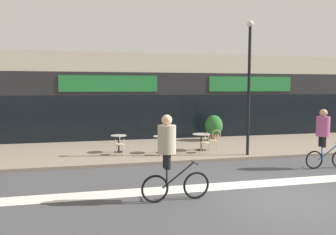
% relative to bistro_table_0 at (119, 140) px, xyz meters
% --- Properties ---
extents(ground_plane, '(120.00, 120.00, 0.00)m').
position_rel_bistro_table_0_xyz_m(ground_plane, '(3.81, -6.69, -0.64)').
color(ground_plane, '#424244').
extents(sidewalk_slab, '(40.00, 5.50, 0.12)m').
position_rel_bistro_table_0_xyz_m(sidewalk_slab, '(3.81, 0.56, -0.58)').
color(sidewalk_slab, gray).
rests_on(sidewalk_slab, ground).
extents(storefront_facade, '(40.00, 4.06, 4.76)m').
position_rel_bistro_table_0_xyz_m(storefront_facade, '(3.81, 5.26, 1.73)').
color(storefront_facade, beige).
rests_on(storefront_facade, ground).
extents(bike_lane_stripe, '(36.00, 0.70, 0.01)m').
position_rel_bistro_table_0_xyz_m(bike_lane_stripe, '(3.81, -5.28, -0.64)').
color(bike_lane_stripe, silver).
rests_on(bike_lane_stripe, ground).
extents(bistro_table_0, '(0.68, 0.68, 0.74)m').
position_rel_bistro_table_0_xyz_m(bistro_table_0, '(0.00, 0.00, 0.00)').
color(bistro_table_0, black).
rests_on(bistro_table_0, sidewalk_slab).
extents(bistro_table_1, '(0.65, 0.65, 0.72)m').
position_rel_bistro_table_0_xyz_m(bistro_table_1, '(1.75, -0.54, -0.01)').
color(bistro_table_1, black).
rests_on(bistro_table_1, sidewalk_slab).
extents(bistro_table_2, '(0.78, 0.78, 0.74)m').
position_rel_bistro_table_0_xyz_m(bistro_table_2, '(3.61, -0.39, 0.01)').
color(bistro_table_2, black).
rests_on(bistro_table_2, sidewalk_slab).
extents(cafe_chair_0_near, '(0.42, 0.59, 0.90)m').
position_rel_bistro_table_0_xyz_m(cafe_chair_0_near, '(-0.00, -0.63, -0.01)').
color(cafe_chair_0_near, beige).
rests_on(cafe_chair_0_near, sidewalk_slab).
extents(cafe_chair_1_near, '(0.43, 0.59, 0.90)m').
position_rel_bistro_table_0_xyz_m(cafe_chair_1_near, '(1.74, -1.17, -0.01)').
color(cafe_chair_1_near, beige).
rests_on(cafe_chair_1_near, sidewalk_slab).
extents(cafe_chair_2_near, '(0.42, 0.58, 0.90)m').
position_rel_bistro_table_0_xyz_m(cafe_chair_2_near, '(3.62, -1.02, -0.01)').
color(cafe_chair_2_near, beige).
rests_on(cafe_chair_2_near, sidewalk_slab).
extents(cafe_chair_2_side, '(0.58, 0.40, 0.90)m').
position_rel_bistro_table_0_xyz_m(cafe_chair_2_side, '(4.24, -0.39, -0.01)').
color(cafe_chair_2_side, beige).
rests_on(cafe_chair_2_side, sidewalk_slab).
extents(planter_pot, '(0.93, 0.93, 1.34)m').
position_rel_bistro_table_0_xyz_m(planter_pot, '(5.18, 2.17, 0.18)').
color(planter_pot, brown).
rests_on(planter_pot, sidewalk_slab).
extents(lamp_post, '(0.26, 0.26, 5.47)m').
position_rel_bistro_table_0_xyz_m(lamp_post, '(5.18, -1.76, 2.62)').
color(lamp_post, black).
rests_on(lamp_post, sidewalk_slab).
extents(cyclist_0, '(1.82, 0.52, 2.23)m').
position_rel_bistro_table_0_xyz_m(cyclist_0, '(0.81, -6.17, 0.65)').
color(cyclist_0, black).
rests_on(cyclist_0, ground).
extents(cyclist_1, '(1.68, 0.54, 2.14)m').
position_rel_bistro_table_0_xyz_m(cyclist_1, '(6.97, -4.07, 0.63)').
color(cyclist_1, black).
rests_on(cyclist_1, ground).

